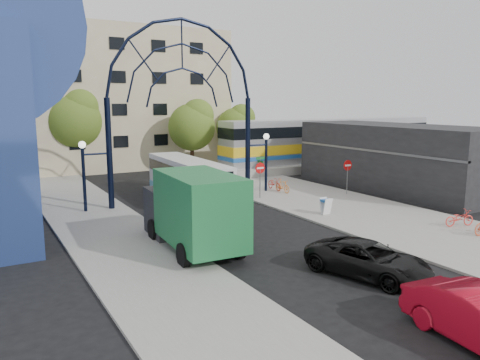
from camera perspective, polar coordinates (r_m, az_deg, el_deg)
ground at (r=20.58m, az=9.25°, el=-9.78°), size 120.00×120.00×0.00m
sidewalk_east at (r=28.66m, az=16.62°, el=-4.38°), size 8.00×56.00×0.12m
plaza_west at (r=22.77m, az=-13.78°, el=-7.86°), size 5.00×50.00×0.12m
gateway_arch at (r=31.54m, az=-7.03°, el=12.75°), size 13.64×0.44×12.10m
stop_sign at (r=32.33m, az=2.47°, el=1.07°), size 0.80×0.07×2.50m
do_not_enter_sign at (r=34.55m, az=12.98°, el=1.35°), size 0.76×0.07×2.48m
street_name_sign at (r=33.03m, az=2.49°, el=1.49°), size 0.70×0.70×2.80m
sandwich_board at (r=28.26m, az=10.42°, el=-2.90°), size 0.55×0.61×0.99m
commercial_block_east at (r=38.06m, az=18.53°, el=2.64°), size 6.00×16.00×5.00m
apartment_block at (r=51.95m, az=-14.19°, el=9.55°), size 20.00×12.10×14.00m
train_platform at (r=49.56m, az=11.08°, el=2.02°), size 32.00×5.00×0.80m
train_car at (r=49.31m, az=11.18°, el=4.90°), size 25.10×3.05×4.20m
tree_north_a at (r=44.93m, az=-5.73°, el=6.77°), size 4.48×4.48×7.00m
tree_north_b at (r=45.69m, az=-19.47°, el=7.15°), size 5.12×5.12×8.00m
tree_north_c at (r=49.46m, az=-0.31°, el=6.69°), size 4.16×4.16×6.50m
city_bus at (r=32.26m, az=-6.38°, el=0.09°), size 2.76×10.46×2.85m
green_truck at (r=21.67m, az=-5.88°, el=-3.68°), size 3.14×7.38×3.65m
black_suv at (r=19.19m, az=15.33°, el=-9.30°), size 3.59×5.36×1.36m
bike_near_a at (r=35.60m, az=4.21°, el=-0.42°), size 0.83×1.91×0.97m
bike_near_b at (r=34.65m, az=5.21°, el=-0.73°), size 0.53×1.61×0.95m
bike_far_a at (r=27.89m, az=25.18°, el=-4.21°), size 1.80×1.05×0.90m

